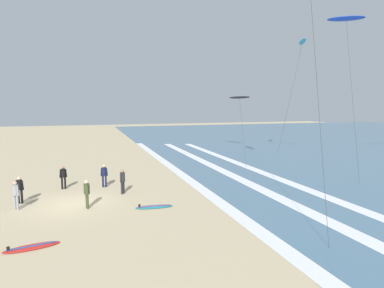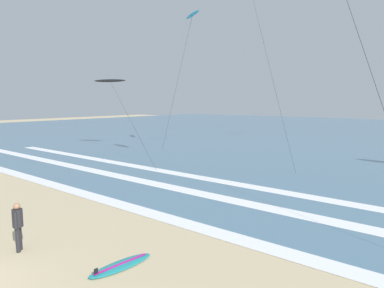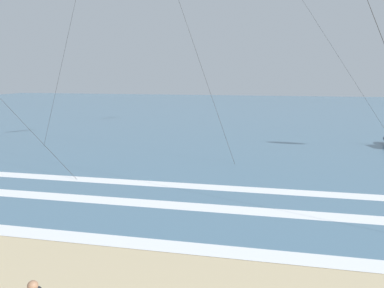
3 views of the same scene
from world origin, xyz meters
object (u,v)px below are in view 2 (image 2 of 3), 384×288
(surfboard_foreground_flat, at_px, (121,265))
(kite_cyan_mid_center, at_px, (192,16))
(surfer_background_far, at_px, (18,222))
(kite_black_far_right, at_px, (110,81))

(surfboard_foreground_flat, xyz_separation_m, kite_cyan_mid_center, (-12.47, 18.80, 12.39))
(surfer_background_far, bearing_deg, surfboard_foreground_flat, 22.10)
(kite_cyan_mid_center, xyz_separation_m, kite_black_far_right, (-7.18, -3.77, -5.72))
(surfer_background_far, distance_m, kite_cyan_mid_center, 24.92)
(kite_cyan_mid_center, bearing_deg, surfer_background_far, -65.77)
(surfboard_foreground_flat, relative_size, kite_black_far_right, 0.17)
(kite_cyan_mid_center, bearing_deg, kite_black_far_right, -152.28)
(surfer_background_far, distance_m, kite_black_far_right, 23.80)
(surfboard_foreground_flat, height_order, kite_cyan_mid_center, kite_cyan_mid_center)
(surfer_background_far, bearing_deg, kite_black_far_right, 134.74)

